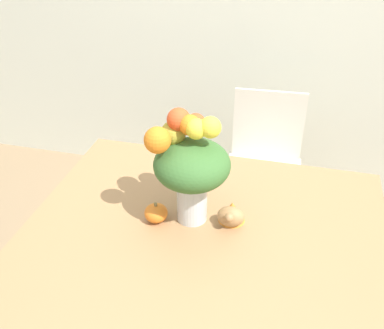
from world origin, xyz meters
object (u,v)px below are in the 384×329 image
(pumpkin, at_px, (156,213))
(turkey_figurine, at_px, (231,214))
(flower_vase, at_px, (190,165))
(dining_chair_near_window, at_px, (264,168))

(pumpkin, distance_m, turkey_figurine, 0.28)
(pumpkin, height_order, turkey_figurine, turkey_figurine)
(pumpkin, relative_size, turkey_figurine, 0.65)
(flower_vase, distance_m, turkey_figurine, 0.25)
(flower_vase, height_order, turkey_figurine, flower_vase)
(pumpkin, bearing_deg, turkey_figurine, 11.95)
(pumpkin, bearing_deg, dining_chair_near_window, 70.60)
(flower_vase, bearing_deg, turkey_figurine, 2.87)
(dining_chair_near_window, bearing_deg, flower_vase, -106.47)
(flower_vase, relative_size, dining_chair_near_window, 0.49)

